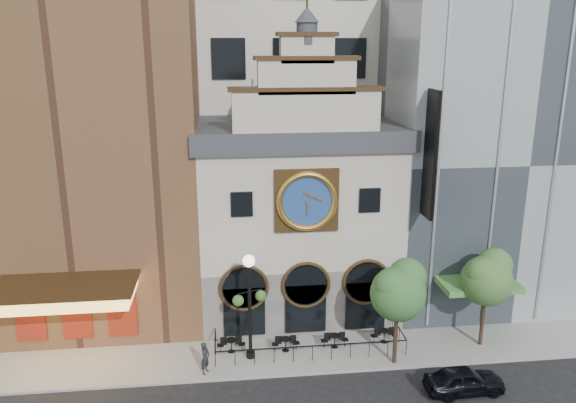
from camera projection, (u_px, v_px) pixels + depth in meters
The scene contains 16 objects.
ground at pixel (316, 375), 29.76m from camera, with size 120.00×120.00×0.00m, color black.
sidewalk at pixel (309, 349), 32.13m from camera, with size 44.00×5.00×0.15m, color gray.
clock_building at pixel (297, 212), 35.41m from camera, with size 12.60×8.78×18.65m.
theater_building at pixel (83, 117), 34.40m from camera, with size 14.00×15.60×25.00m.
retail_building at pixel (483, 148), 37.97m from camera, with size 14.00×14.40×20.00m.
office_tower at pixel (278, 2), 43.41m from camera, with size 20.00×16.00×40.00m, color beige.
cafe_railing at pixel (309, 341), 31.98m from camera, with size 10.60×2.60×0.90m, color black, non-canonical shape.
bistro_0 at pixel (231, 344), 31.61m from camera, with size 1.58×0.68×0.90m.
bistro_1 at pixel (286, 343), 31.73m from camera, with size 1.58×0.68×0.90m.
bistro_2 at pixel (335, 340), 32.09m from camera, with size 1.58×0.68×0.90m.
bistro_3 at pixel (384, 335), 32.63m from camera, with size 1.58×0.68×0.90m.
car_right at pixel (464, 380), 28.14m from camera, with size 1.61×4.01×1.37m, color black.
pedestrian at pixel (205, 358), 29.47m from camera, with size 0.65×0.42×1.77m, color black.
lamppost at pixel (249, 295), 30.16m from camera, with size 1.86×1.08×6.08m.
tree_left at pixel (399, 289), 29.55m from camera, with size 3.07×2.95×5.91m.
tree_right at pixel (488, 276), 31.45m from camera, with size 2.99×2.88×5.76m.
Camera 1 is at (-4.47, -25.76, 17.00)m, focal length 35.00 mm.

